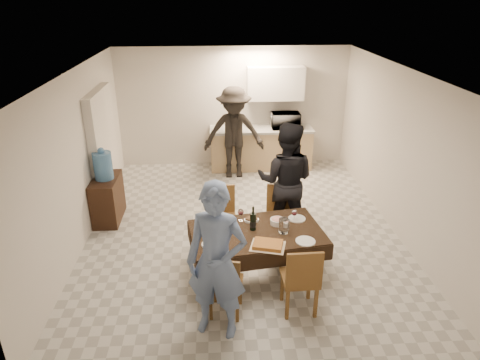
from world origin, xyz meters
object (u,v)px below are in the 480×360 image
object	(u,v)px
console	(108,199)
wine_bottle	(253,218)
savoury_tart	(268,245)
person_far	(286,181)
microwave	(286,120)
water_jug	(103,166)
dining_table	(257,233)
person_kitchen	(234,133)
person_near	(217,262)
water_pitcher	(284,226)

from	to	relation	value
console	wine_bottle	bearing A→B (deg)	-35.68
savoury_tart	person_far	size ratio (longest dim) A/B	0.23
savoury_tart	microwave	xyz separation A→B (m)	(0.91, 4.31, 0.36)
water_jug	wine_bottle	world-z (taller)	water_jug
dining_table	person_kitchen	bearing A→B (deg)	83.24
person_far	water_jug	bearing A→B (deg)	4.10
console	water_jug	distance (m)	0.62
console	person_kitchen	world-z (taller)	person_kitchen
person_kitchen	water_jug	bearing A→B (deg)	-142.25
person_near	water_jug	bearing A→B (deg)	140.24
microwave	person_near	distance (m)	5.23
water_jug	person_far	size ratio (longest dim) A/B	0.24
person_near	person_far	world-z (taller)	person_far
water_pitcher	person_near	size ratio (longest dim) A/B	0.11
console	water_pitcher	world-z (taller)	water_pitcher
console	wine_bottle	xyz separation A→B (m)	(2.34, -1.68, 0.48)
person_near	person_kitchen	world-z (taller)	person_kitchen
wine_bottle	person_kitchen	xyz separation A→B (m)	(-0.08, 3.43, 0.10)
water_jug	water_pitcher	distance (m)	3.28
savoury_tart	person_near	xyz separation A→B (m)	(-0.65, -0.67, 0.23)
water_pitcher	savoury_tart	size ratio (longest dim) A/B	0.47
dining_table	microwave	xyz separation A→B (m)	(1.01, 3.93, 0.42)
wine_bottle	savoury_tart	world-z (taller)	wine_bottle
person_kitchen	water_pitcher	bearing A→B (deg)	-82.25
savoury_tart	person_kitchen	xyz separation A→B (m)	(-0.23, 3.86, 0.25)
water_pitcher	wine_bottle	bearing A→B (deg)	165.96
water_pitcher	person_kitchen	bearing A→B (deg)	97.75
person_far	console	bearing A→B (deg)	4.10
person_far	person_near	bearing A→B (deg)	79.52
water_pitcher	microwave	size ratio (longest dim) A/B	0.33
person_near	console	bearing A→B (deg)	140.24
savoury_tart	wine_bottle	bearing A→B (deg)	109.23
console	wine_bottle	distance (m)	2.92
savoury_tart	microwave	distance (m)	4.43
water_jug	person_near	size ratio (longest dim) A/B	0.25
dining_table	savoury_tart	world-z (taller)	savoury_tart
microwave	person_kitchen	bearing A→B (deg)	21.50
console	person_far	size ratio (longest dim) A/B	0.44
savoury_tart	water_jug	bearing A→B (deg)	139.72
water_pitcher	savoury_tart	distance (m)	0.42
water_jug	microwave	world-z (taller)	microwave
water_jug	microwave	xyz separation A→B (m)	(3.40, 2.20, 0.08)
wine_bottle	water_pitcher	distance (m)	0.42
person_near	person_kitchen	bearing A→B (deg)	101.44
console	water_jug	bearing A→B (deg)	90.00
person_far	person_kitchen	world-z (taller)	person_kitchen
dining_table	water_jug	world-z (taller)	water_jug
wine_bottle	person_near	world-z (taller)	person_near
dining_table	savoury_tart	xyz separation A→B (m)	(0.10, -0.38, 0.06)
person_near	savoury_tart	bearing A→B (deg)	62.59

